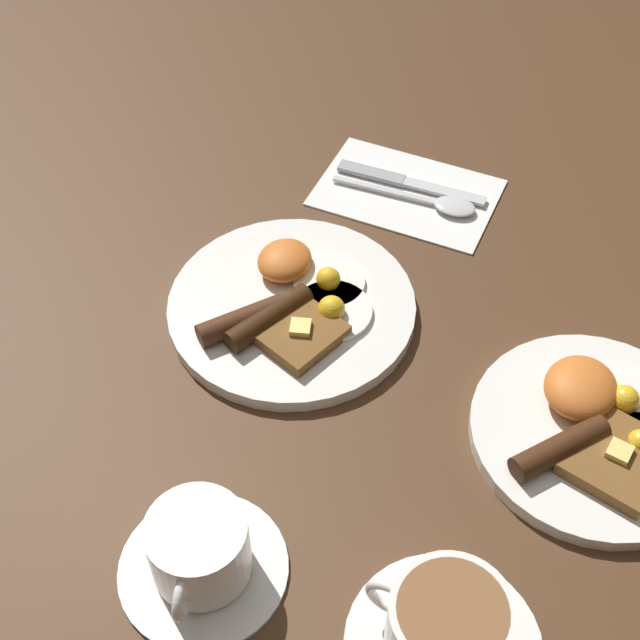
% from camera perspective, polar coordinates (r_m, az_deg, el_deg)
% --- Properties ---
extents(ground_plane, '(3.00, 3.00, 0.00)m').
position_cam_1_polar(ground_plane, '(0.92, -1.81, 0.50)').
color(ground_plane, '#4C301C').
extents(breakfast_plate_near, '(0.26, 0.26, 0.04)m').
position_cam_1_polar(breakfast_plate_near, '(0.91, -1.79, 0.95)').
color(breakfast_plate_near, white).
rests_on(breakfast_plate_near, ground_plane).
extents(breakfast_plate_far, '(0.23, 0.23, 0.05)m').
position_cam_1_polar(breakfast_plate_far, '(0.85, 17.22, -6.66)').
color(breakfast_plate_far, white).
rests_on(breakfast_plate_far, ground_plane).
extents(teacup_near, '(0.14, 0.14, 0.07)m').
position_cam_1_polar(teacup_near, '(0.74, -7.71, -14.58)').
color(teacup_near, white).
rests_on(teacup_near, ground_plane).
extents(teacup_far, '(0.15, 0.15, 0.07)m').
position_cam_1_polar(teacup_far, '(0.71, 8.08, -19.12)').
color(teacup_far, white).
rests_on(teacup_far, ground_plane).
extents(napkin, '(0.15, 0.21, 0.01)m').
position_cam_1_polar(napkin, '(1.06, 5.57, 8.16)').
color(napkin, white).
rests_on(napkin, ground_plane).
extents(knife, '(0.03, 0.18, 0.01)m').
position_cam_1_polar(knife, '(1.07, 5.29, 8.86)').
color(knife, silver).
rests_on(knife, napkin).
extents(spoon, '(0.04, 0.17, 0.01)m').
position_cam_1_polar(spoon, '(1.04, 7.66, 7.45)').
color(spoon, silver).
rests_on(spoon, napkin).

